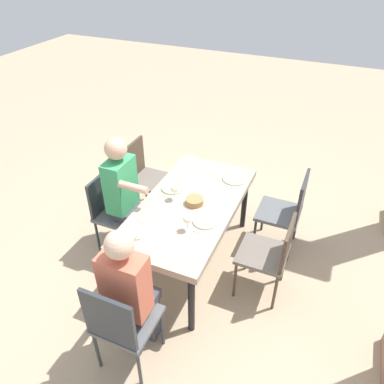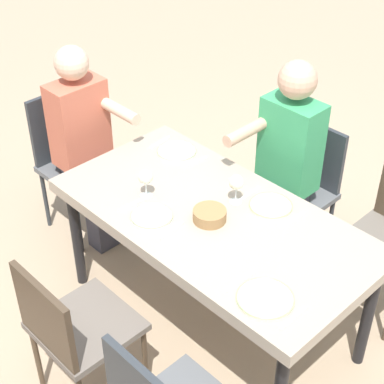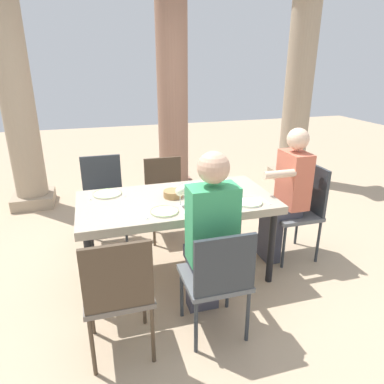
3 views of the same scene
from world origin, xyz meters
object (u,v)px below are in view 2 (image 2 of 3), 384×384
at_px(diner_woman_green, 282,164).
at_px(diner_man_white, 87,143).
at_px(wine_glass_1, 236,183).
at_px(bread_basket, 210,215).
at_px(chair_mid_south, 300,183).
at_px(wine_glass_2, 146,178).
at_px(chair_mid_north, 72,327).
at_px(dining_table, 213,225).
at_px(chair_head_east, 73,154).
at_px(plate_3, 177,151).
at_px(plate_2, 152,216).
at_px(plate_0, 265,298).
at_px(plate_1, 271,205).

height_order(diner_woman_green, diner_man_white, diner_woman_green).
height_order(wine_glass_1, bread_basket, wine_glass_1).
xyz_separation_m(chair_mid_south, diner_man_white, (1.01, 0.85, 0.20)).
xyz_separation_m(diner_man_white, wine_glass_2, (-0.73, 0.14, 0.17)).
bearing_deg(chair_mid_north, wine_glass_1, -94.82).
distance_m(dining_table, diner_woman_green, 0.66).
distance_m(chair_mid_south, chair_head_east, 1.47).
relative_size(plate_3, bread_basket, 1.37).
relative_size(chair_mid_north, plate_3, 3.74).
distance_m(wine_glass_1, wine_glass_2, 0.47).
height_order(chair_mid_north, bread_basket, chair_mid_north).
bearing_deg(bread_basket, diner_man_white, -2.52).
relative_size(chair_mid_north, wine_glass_1, 5.24).
xyz_separation_m(plate_3, bread_basket, (-0.58, 0.32, 0.02)).
relative_size(dining_table, bread_basket, 9.97).
height_order(plate_2, bread_basket, bread_basket).
bearing_deg(chair_mid_north, plate_0, -138.28).
relative_size(dining_table, chair_head_east, 1.79).
height_order(wine_glass_1, plate_3, wine_glass_1).
height_order(plate_0, plate_3, same).
height_order(chair_head_east, plate_0, chair_head_east).
bearing_deg(plate_3, dining_table, 154.41).
xyz_separation_m(plate_1, plate_3, (0.73, -0.01, -0.00)).
bearing_deg(chair_mid_south, bread_basket, 96.17).
relative_size(dining_table, diner_woman_green, 1.25).
height_order(chair_mid_north, chair_mid_south, same).
xyz_separation_m(chair_mid_south, wine_glass_1, (-0.09, 0.69, 0.38)).
distance_m(chair_mid_north, bread_basket, 0.85).
relative_size(diner_man_white, plate_3, 5.68).
bearing_deg(chair_mid_north, wine_glass_2, -68.45).
bearing_deg(plate_1, dining_table, 57.83).
height_order(dining_table, chair_mid_south, chair_mid_south).
distance_m(chair_mid_south, plate_2, 1.13).
relative_size(wine_glass_1, plate_3, 0.71).
bearing_deg(plate_3, chair_mid_north, 113.43).
distance_m(plate_2, wine_glass_2, 0.22).
bearing_deg(wine_glass_2, chair_mid_south, -105.75).
relative_size(chair_head_east, plate_0, 3.72).
relative_size(chair_head_east, wine_glass_1, 5.71).
relative_size(plate_1, bread_basket, 1.33).
height_order(chair_mid_north, wine_glass_2, wine_glass_2).
relative_size(dining_table, wine_glass_2, 10.57).
bearing_deg(plate_2, chair_mid_south, -96.39).
height_order(diner_man_white, plate_0, diner_man_white).
height_order(diner_woman_green, plate_1, diner_woman_green).
bearing_deg(plate_0, diner_man_white, -9.23).
height_order(chair_head_east, plate_3, chair_head_east).
xyz_separation_m(dining_table, wine_glass_2, (0.36, 0.14, 0.19)).
distance_m(diner_woman_green, wine_glass_1, 0.53).
xyz_separation_m(diner_man_white, bread_basket, (-1.11, 0.05, 0.08)).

